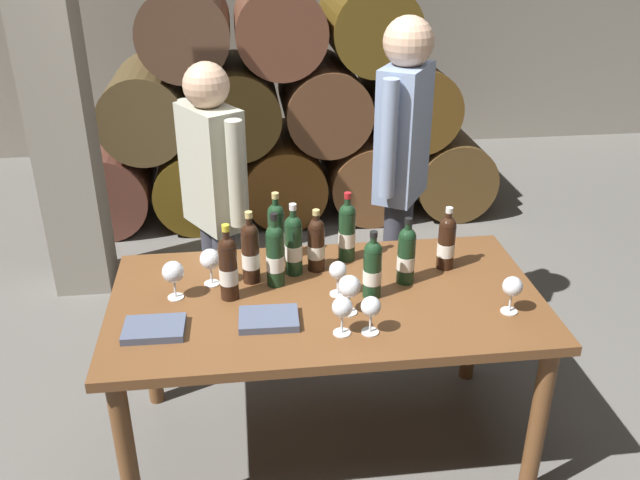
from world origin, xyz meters
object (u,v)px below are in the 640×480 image
object	(u,v)px
wine_bottle_2	(228,267)
wine_glass_1	(173,273)
wine_bottle_6	(446,242)
tasting_notebook	(154,329)
wine_glass_3	(371,308)
wine_glass_4	(210,260)
sommelier_presenting	(402,160)
wine_bottle_7	(275,255)
taster_seated_left	(214,194)
wine_bottle_0	(293,244)
wine_bottle_5	(276,231)
wine_bottle_9	(372,268)
wine_bottle_4	(347,231)
wine_bottle_8	(316,244)
wine_glass_0	(349,287)
wine_bottle_1	(250,252)
wine_glass_2	(338,272)
wine_glass_6	(512,288)
wine_glass_5	(342,308)
dining_table	(326,316)
leather_ledger	(269,319)
wine_bottle_3	(406,255)

from	to	relation	value
wine_bottle_2	wine_glass_1	size ratio (longest dim) A/B	1.98
wine_bottle_6	tasting_notebook	xyz separation A→B (m)	(-1.18, -0.35, -0.11)
wine_glass_3	wine_glass_4	world-z (taller)	wine_glass_4
sommelier_presenting	wine_bottle_7	bearing A→B (deg)	-136.24
wine_bottle_6	taster_seated_left	size ratio (longest dim) A/B	0.18
wine_bottle_0	wine_bottle_5	world-z (taller)	wine_bottle_0
wine_bottle_9	wine_glass_1	distance (m)	0.77
wine_bottle_4	wine_bottle_5	distance (m)	0.30
taster_seated_left	wine_glass_4	bearing A→B (deg)	-91.09
wine_bottle_8	wine_glass_3	distance (m)	0.52
wine_bottle_4	wine_glass_4	world-z (taller)	wine_bottle_4
wine_glass_0	wine_glass_4	distance (m)	0.59
wine_bottle_1	wine_glass_2	distance (m)	0.37
wine_bottle_8	wine_glass_6	world-z (taller)	wine_bottle_8
wine_glass_3	taster_seated_left	size ratio (longest dim) A/B	0.10
wine_bottle_6	wine_bottle_7	world-z (taller)	wine_bottle_7
wine_glass_5	wine_glass_6	distance (m)	0.66
wine_bottle_8	tasting_notebook	distance (m)	0.76
wine_glass_0	wine_glass_6	bearing A→B (deg)	-6.41
wine_glass_4	wine_glass_5	size ratio (longest dim) A/B	1.05
wine_bottle_7	wine_glass_1	world-z (taller)	wine_bottle_7
dining_table	leather_ledger	distance (m)	0.30
wine_glass_6	leather_ledger	bearing A→B (deg)	177.49
wine_bottle_2	wine_bottle_9	distance (m)	0.56
wine_bottle_2	wine_bottle_8	xyz separation A→B (m)	(0.36, 0.19, -0.02)
wine_glass_3	wine_bottle_5	bearing A→B (deg)	115.89
wine_bottle_5	wine_glass_0	size ratio (longest dim) A/B	1.95
dining_table	wine_glass_5	world-z (taller)	wine_glass_5
wine_bottle_8	wine_glass_4	size ratio (longest dim) A/B	1.74
wine_bottle_5	wine_bottle_0	bearing A→B (deg)	-65.19
wine_bottle_1	wine_glass_6	world-z (taller)	wine_bottle_1
wine_bottle_0	wine_bottle_3	world-z (taller)	wine_bottle_0
wine_bottle_9	wine_glass_3	size ratio (longest dim) A/B	1.90
wine_glass_6	taster_seated_left	distance (m)	1.45
dining_table	wine_glass_4	world-z (taller)	wine_glass_4
wine_glass_3	wine_glass_6	distance (m)	0.56
wine_bottle_6	wine_glass_5	distance (m)	0.67
wine_bottle_1	leather_ledger	xyz separation A→B (m)	(0.05, -0.32, -0.12)
dining_table	wine_glass_2	bearing A→B (deg)	10.10
wine_bottle_7	wine_glass_3	xyz separation A→B (m)	(0.32, -0.39, -0.03)
wine_bottle_4	leather_ledger	bearing A→B (deg)	-128.39
wine_glass_2	wine_glass_3	distance (m)	0.29
wine_bottle_4	wine_glass_2	distance (m)	0.31
leather_ledger	wine_glass_6	bearing A→B (deg)	-0.66
tasting_notebook	leather_ledger	world-z (taller)	same
wine_bottle_2	wine_bottle_1	bearing A→B (deg)	53.56
wine_glass_6	wine_bottle_6	bearing A→B (deg)	111.16
taster_seated_left	leather_ledger	bearing A→B (deg)	-76.94
wine_bottle_4	wine_bottle_5	world-z (taller)	wine_bottle_4
wine_glass_2	sommelier_presenting	world-z (taller)	sommelier_presenting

